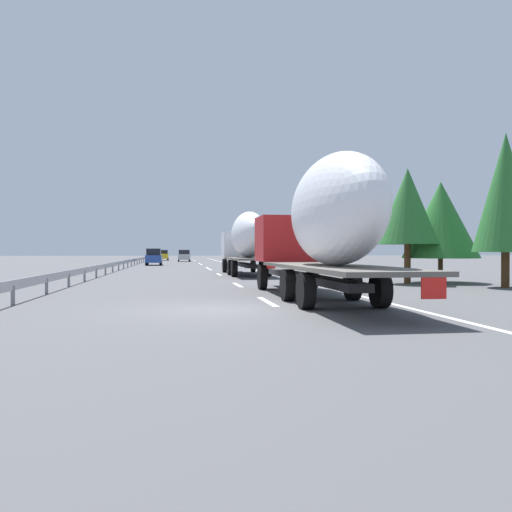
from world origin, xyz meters
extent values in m
plane|color=#4C4C4F|center=(40.00, 0.00, 0.00)|extent=(260.00, 260.00, 0.00)
cube|color=white|center=(2.00, -1.80, 0.00)|extent=(3.20, 0.20, 0.01)
cube|color=white|center=(10.32, -1.80, 0.00)|extent=(3.20, 0.20, 0.01)
cube|color=white|center=(21.66, -1.80, 0.00)|extent=(3.20, 0.20, 0.01)
cube|color=white|center=(31.50, -1.80, 0.00)|extent=(3.20, 0.20, 0.01)
cube|color=white|center=(35.98, -1.80, 0.00)|extent=(3.20, 0.20, 0.01)
cube|color=white|center=(48.87, -1.80, 0.00)|extent=(3.20, 0.20, 0.01)
cube|color=white|center=(54.56, -1.80, 0.00)|extent=(3.20, 0.20, 0.01)
cube|color=white|center=(73.14, -1.80, 0.00)|extent=(3.20, 0.20, 0.01)
cube|color=white|center=(87.98, -1.80, 0.00)|extent=(3.20, 0.20, 0.01)
cube|color=white|center=(97.86, -1.80, 0.00)|extent=(3.20, 0.20, 0.01)
cube|color=white|center=(45.00, -5.50, 0.00)|extent=(110.00, 0.20, 0.01)
cube|color=silver|center=(25.05, -3.60, 2.15)|extent=(2.40, 2.50, 1.90)
cube|color=black|center=(26.15, -3.60, 2.65)|extent=(0.08, 2.12, 0.80)
cube|color=#262628|center=(22.27, -3.60, 0.67)|extent=(10.24, 0.70, 0.24)
cube|color=#59544C|center=(19.49, -3.60, 1.14)|extent=(8.73, 2.50, 0.12)
ellipsoid|color=white|center=(19.54, -3.60, 2.71)|extent=(6.52, 2.20, 3.03)
cube|color=red|center=(15.15, -4.29, 0.90)|extent=(0.04, 0.56, 0.56)
cylinder|color=black|center=(25.05, -2.50, 0.52)|extent=(1.04, 0.30, 1.04)
cylinder|color=black|center=(25.05, -4.70, 0.52)|extent=(1.04, 0.30, 1.04)
cylinder|color=black|center=(20.69, -2.50, 0.52)|extent=(1.04, 0.35, 1.04)
cylinder|color=black|center=(20.69, -4.70, 0.52)|extent=(1.04, 0.35, 1.04)
cylinder|color=black|center=(18.29, -2.50, 0.52)|extent=(1.04, 0.35, 1.04)
cylinder|color=black|center=(18.29, -4.70, 0.52)|extent=(1.04, 0.35, 1.04)
cube|color=#B21919|center=(7.25, -3.60, 2.15)|extent=(2.40, 2.50, 1.90)
cube|color=black|center=(8.35, -3.60, 2.65)|extent=(0.08, 2.12, 0.80)
cube|color=#262628|center=(4.07, -3.60, 0.67)|extent=(11.70, 0.70, 0.24)
cube|color=#59544C|center=(0.89, -3.60, 1.14)|extent=(10.32, 2.50, 0.12)
ellipsoid|color=white|center=(0.54, -3.60, 2.86)|extent=(6.82, 2.20, 3.32)
cube|color=red|center=(-4.23, -4.29, 0.90)|extent=(0.04, 0.56, 0.56)
cylinder|color=black|center=(7.25, -2.50, 0.52)|extent=(1.04, 0.30, 1.04)
cylinder|color=black|center=(7.25, -4.70, 0.52)|extent=(1.04, 0.30, 1.04)
cylinder|color=black|center=(2.09, -2.50, 0.52)|extent=(1.04, 0.35, 1.04)
cylinder|color=black|center=(2.09, -4.70, 0.52)|extent=(1.04, 0.35, 1.04)
cylinder|color=black|center=(-0.31, -2.50, 0.52)|extent=(1.04, 0.35, 1.04)
cylinder|color=black|center=(-0.31, -4.70, 0.52)|extent=(1.04, 0.35, 1.04)
cube|color=#ADB2B7|center=(66.75, 0.05, 0.74)|extent=(4.08, 1.86, 0.84)
cube|color=black|center=(66.45, 0.05, 1.49)|extent=(2.24, 1.64, 0.65)
cylinder|color=black|center=(68.02, 0.88, 0.32)|extent=(0.64, 0.22, 0.64)
cylinder|color=black|center=(68.02, -0.78, 0.32)|extent=(0.64, 0.22, 0.64)
cylinder|color=black|center=(65.49, 0.88, 0.32)|extent=(0.64, 0.22, 0.64)
cylinder|color=black|center=(65.49, -0.78, 0.32)|extent=(0.64, 0.22, 0.64)
cube|color=gold|center=(78.11, 3.50, 0.74)|extent=(4.49, 1.72, 0.84)
cube|color=black|center=(77.77, 3.50, 1.49)|extent=(2.47, 1.51, 0.67)
cylinder|color=black|center=(79.50, 4.26, 0.32)|extent=(0.64, 0.22, 0.64)
cylinder|color=black|center=(79.50, 2.74, 0.32)|extent=(0.64, 0.22, 0.64)
cylinder|color=black|center=(76.72, 4.26, 0.32)|extent=(0.64, 0.22, 0.64)
cylinder|color=black|center=(76.72, 2.74, 0.32)|extent=(0.64, 0.22, 0.64)
cube|color=#28479E|center=(46.65, 3.76, 0.74)|extent=(4.63, 1.77, 0.84)
cube|color=black|center=(46.30, 3.76, 1.54)|extent=(2.54, 1.56, 0.76)
cylinder|color=black|center=(48.08, 4.55, 0.32)|extent=(0.64, 0.22, 0.64)
cylinder|color=black|center=(48.08, 2.98, 0.32)|extent=(0.64, 0.22, 0.64)
cylinder|color=black|center=(45.21, 4.55, 0.32)|extent=(0.64, 0.22, 0.64)
cylinder|color=black|center=(45.21, 2.98, 0.32)|extent=(0.64, 0.22, 0.64)
cylinder|color=gray|center=(39.93, -6.70, 1.22)|extent=(0.10, 0.10, 2.45)
cube|color=#2D569E|center=(39.93, -6.70, 2.80)|extent=(0.06, 0.90, 0.70)
cylinder|color=#472D19|center=(49.69, -11.98, 0.94)|extent=(0.38, 0.38, 1.88)
cone|color=#286B2D|center=(49.69, -11.98, 3.81)|extent=(3.49, 3.49, 3.87)
cylinder|color=#472D19|center=(10.05, -10.33, 0.99)|extent=(0.32, 0.32, 1.98)
cone|color=#286B2D|center=(10.05, -10.33, 3.88)|extent=(3.04, 3.04, 3.80)
cylinder|color=#472D19|center=(39.81, -13.09, 0.98)|extent=(0.36, 0.36, 1.96)
cone|color=#1E5B23|center=(39.81, -13.09, 4.38)|extent=(3.16, 3.16, 4.82)
cylinder|color=#472D19|center=(78.43, -13.26, 1.00)|extent=(0.28, 0.28, 1.99)
cone|color=#194C1E|center=(78.43, -13.26, 4.87)|extent=(2.62, 2.62, 5.76)
cylinder|color=#472D19|center=(6.73, -13.41, 0.79)|extent=(0.35, 0.35, 1.59)
cone|color=#286B2D|center=(6.73, -13.41, 4.26)|extent=(2.84, 2.84, 5.34)
cylinder|color=#472D19|center=(10.62, -12.40, 0.64)|extent=(0.25, 0.25, 1.27)
cone|color=#286B2D|center=(10.62, -12.40, 3.25)|extent=(3.92, 3.92, 3.95)
cube|color=#9EA0A5|center=(43.00, 6.00, 0.60)|extent=(94.00, 0.06, 0.32)
cube|color=slate|center=(2.13, 6.00, 0.30)|extent=(0.10, 0.10, 0.60)
cube|color=slate|center=(6.22, 6.00, 0.30)|extent=(0.10, 0.10, 0.60)
cube|color=slate|center=(10.30, 6.00, 0.30)|extent=(0.10, 0.10, 0.60)
cube|color=slate|center=(14.39, 6.00, 0.30)|extent=(0.10, 0.10, 0.60)
cube|color=slate|center=(18.48, 6.00, 0.30)|extent=(0.10, 0.10, 0.60)
cube|color=slate|center=(22.57, 6.00, 0.30)|extent=(0.10, 0.10, 0.60)
cube|color=slate|center=(26.65, 6.00, 0.30)|extent=(0.10, 0.10, 0.60)
cube|color=slate|center=(30.74, 6.00, 0.30)|extent=(0.10, 0.10, 0.60)
cube|color=slate|center=(34.83, 6.00, 0.30)|extent=(0.10, 0.10, 0.60)
cube|color=slate|center=(38.91, 6.00, 0.30)|extent=(0.10, 0.10, 0.60)
cube|color=slate|center=(43.00, 6.00, 0.30)|extent=(0.10, 0.10, 0.60)
cube|color=slate|center=(47.09, 6.00, 0.30)|extent=(0.10, 0.10, 0.60)
cube|color=slate|center=(51.17, 6.00, 0.30)|extent=(0.10, 0.10, 0.60)
cube|color=slate|center=(55.26, 6.00, 0.30)|extent=(0.10, 0.10, 0.60)
cube|color=slate|center=(59.35, 6.00, 0.30)|extent=(0.10, 0.10, 0.60)
cube|color=slate|center=(63.43, 6.00, 0.30)|extent=(0.10, 0.10, 0.60)
cube|color=slate|center=(67.52, 6.00, 0.30)|extent=(0.10, 0.10, 0.60)
cube|color=slate|center=(71.61, 6.00, 0.30)|extent=(0.10, 0.10, 0.60)
cube|color=slate|center=(75.70, 6.00, 0.30)|extent=(0.10, 0.10, 0.60)
cube|color=slate|center=(79.78, 6.00, 0.30)|extent=(0.10, 0.10, 0.60)
cube|color=slate|center=(83.87, 6.00, 0.30)|extent=(0.10, 0.10, 0.60)
cube|color=slate|center=(87.96, 6.00, 0.30)|extent=(0.10, 0.10, 0.60)
camera|label=1|loc=(-14.50, 1.07, 1.63)|focal=36.46mm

